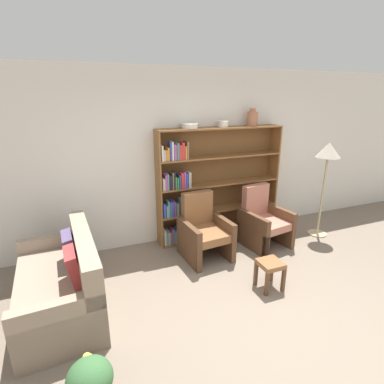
{
  "coord_description": "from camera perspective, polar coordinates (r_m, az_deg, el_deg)",
  "views": [
    {
      "loc": [
        -1.81,
        -2.09,
        2.33
      ],
      "look_at": [
        -0.24,
        1.87,
        0.95
      ],
      "focal_mm": 28.0,
      "sensor_mm": 36.0,
      "label": 1
    }
  ],
  "objects": [
    {
      "name": "armchair_leather",
      "position": [
        4.49,
        2.27,
        -7.48
      ],
      "size": [
        0.7,
        0.73,
        0.95
      ],
      "rotation": [
        0.0,
        0.0,
        3.23
      ],
      "color": "brown",
      "rests_on": "ground"
    },
    {
      "name": "potted_plant",
      "position": [
        2.83,
        -18.81,
        -31.0
      ],
      "size": [
        0.35,
        0.35,
        0.41
      ],
      "color": "#B7704C",
      "rests_on": "ground"
    },
    {
      "name": "vase_tall",
      "position": [
        5.1,
        11.41,
        13.61
      ],
      "size": [
        0.17,
        0.17,
        0.28
      ],
      "color": "#A36647",
      "rests_on": "bookshelf"
    },
    {
      "name": "ground_plane",
      "position": [
        3.61,
        15.89,
        -23.02
      ],
      "size": [
        24.0,
        24.0,
        0.0
      ],
      "primitive_type": "plane",
      "color": "#7A6B5B"
    },
    {
      "name": "floor_lamp",
      "position": [
        5.37,
        24.46,
        6.2
      ],
      "size": [
        0.39,
        0.39,
        1.61
      ],
      "color": "tan",
      "rests_on": "ground"
    },
    {
      "name": "bookshelf",
      "position": [
        4.94,
        3.0,
        1.27
      ],
      "size": [
        2.12,
        0.3,
        1.85
      ],
      "color": "brown",
      "rests_on": "ground"
    },
    {
      "name": "footstool",
      "position": [
        3.96,
        14.67,
        -13.76
      ],
      "size": [
        0.28,
        0.28,
        0.37
      ],
      "color": "brown",
      "rests_on": "ground"
    },
    {
      "name": "couch",
      "position": [
        3.77,
        -23.39,
        -15.97
      ],
      "size": [
        0.91,
        1.61,
        0.88
      ],
      "rotation": [
        0.0,
        0.0,
        1.63
      ],
      "color": "gray",
      "rests_on": "ground"
    },
    {
      "name": "wall_back",
      "position": [
        4.91,
        0.4,
        6.73
      ],
      "size": [
        12.0,
        0.06,
        2.75
      ],
      "color": "silver",
      "rests_on": "ground"
    },
    {
      "name": "armchair_cushioned",
      "position": [
        4.98,
        13.44,
        -5.38
      ],
      "size": [
        0.74,
        0.77,
        0.95
      ],
      "rotation": [
        0.0,
        0.0,
        3.3
      ],
      "color": "brown",
      "rests_on": "ground"
    },
    {
      "name": "bowl_stoneware",
      "position": [
        4.61,
        -0.47,
        12.57
      ],
      "size": [
        0.27,
        0.27,
        0.08
      ],
      "color": "silver",
      "rests_on": "bookshelf"
    },
    {
      "name": "bowl_terracotta",
      "position": [
        4.84,
        5.99,
        12.87
      ],
      "size": [
        0.18,
        0.18,
        0.1
      ],
      "color": "silver",
      "rests_on": "bookshelf"
    }
  ]
}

